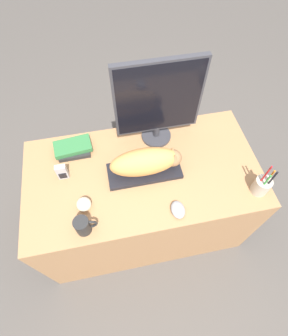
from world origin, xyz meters
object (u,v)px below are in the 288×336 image
monitor (158,101)px  phone (62,172)px  cat (147,161)px  coffee_mug (83,226)px  keyboard (144,171)px  pen_cup (262,185)px  baseball (84,204)px  book_stack (73,148)px  computer_mouse (178,210)px

monitor → phone: bearing=-162.6°
cat → coffee_mug: size_ratio=3.53×
keyboard → pen_cup: (0.57, -0.23, 0.04)m
coffee_mug → pen_cup: size_ratio=0.47×
coffee_mug → baseball: (0.01, 0.12, -0.01)m
keyboard → phone: (-0.43, 0.06, 0.04)m
keyboard → pen_cup: 0.61m
pen_cup → book_stack: 1.04m
baseball → pen_cup: bearing=-5.3°
monitor → computer_mouse: 0.56m
cat → phone: cat is taller
computer_mouse → baseball: bearing=166.1°
cat → computer_mouse: size_ratio=3.93×
cat → book_stack: 0.45m
phone → book_stack: bearing=68.9°
monitor → pen_cup: (0.45, -0.46, -0.23)m
book_stack → pen_cup: bearing=-25.7°
keyboard → baseball: bearing=-156.6°
cat → monitor: monitor is taller
baseball → computer_mouse: bearing=-13.9°
computer_mouse → coffee_mug: 0.47m
monitor → coffee_mug: (-0.47, -0.49, -0.24)m
coffee_mug → pen_cup: (0.91, 0.03, 0.00)m
computer_mouse → baseball: (-0.46, 0.11, 0.02)m
cat → pen_cup: pen_cup is taller
monitor → phone: monitor is taller
cat → coffee_mug: bearing=-144.0°
coffee_mug → pen_cup: 0.91m
cat → computer_mouse: bearing=-68.1°
pen_cup → coffee_mug: bearing=-177.9°
computer_mouse → phone: bearing=150.2°
keyboard → monitor: monitor is taller
keyboard → pen_cup: bearing=-22.0°
phone → book_stack: phone is taller
computer_mouse → phone: (-0.55, 0.32, 0.03)m
coffee_mug → pen_cup: pen_cup is taller
monitor → coffee_mug: monitor is taller
baseball → phone: size_ratio=0.73×
monitor → cat: bearing=-114.4°
keyboard → cat: 0.09m
coffee_mug → book_stack: (-0.02, 0.48, -0.02)m
keyboard → baseball: (-0.34, -0.15, 0.02)m
keyboard → phone: size_ratio=3.98×
computer_mouse → baseball: 0.47m
keyboard → phone: phone is taller
pen_cup → book_stack: (-0.94, 0.45, -0.03)m
keyboard → monitor: bearing=62.6°
computer_mouse → monitor: bearing=89.9°
baseball → monitor: bearing=39.5°
pen_cup → monitor: bearing=134.2°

